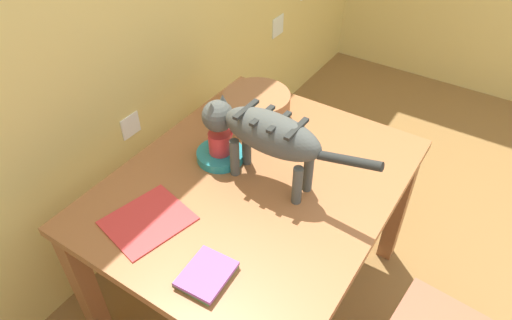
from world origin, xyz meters
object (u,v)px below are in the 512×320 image
dining_table (256,196)px  wicker_basket (257,105)px  coffee_mug (220,142)px  saucer_bowl (220,155)px  cat (263,133)px  magazine (148,221)px  book_stack (206,274)px

dining_table → wicker_basket: (0.35, 0.22, 0.15)m
coffee_mug → wicker_basket: coffee_mug is taller
dining_table → saucer_bowl: bearing=81.1°
cat → wicker_basket: (0.32, 0.24, -0.15)m
dining_table → saucer_bowl: saucer_bowl is taller
coffee_mug → dining_table: bearing=-99.9°
wicker_basket → cat: bearing=-143.7°
cat → saucer_bowl: bearing=90.0°
magazine → wicker_basket: 0.73m
coffee_mug → wicker_basket: size_ratio=0.45×
magazine → book_stack: (-0.07, -0.31, 0.01)m
dining_table → book_stack: book_stack is taller
coffee_mug → book_stack: (-0.48, -0.30, -0.07)m
cat → magazine: size_ratio=2.58×
dining_table → cat: cat is taller
cat → saucer_bowl: (0.00, 0.20, -0.19)m
dining_table → wicker_basket: wicker_basket is taller
dining_table → book_stack: 0.47m
cat → coffee_mug: bearing=89.0°
coffee_mug → magazine: bearing=178.5°
book_stack → saucer_bowl: bearing=32.1°
dining_table → coffee_mug: 0.25m
cat → magazine: (-0.40, 0.21, -0.21)m
dining_table → coffee_mug: size_ratio=9.25×
book_stack → wicker_basket: size_ratio=0.59×
dining_table → cat: (0.03, -0.01, 0.30)m
dining_table → book_stack: (-0.45, -0.11, 0.10)m
saucer_bowl → coffee_mug: 0.06m
book_stack → wicker_basket: (0.79, 0.33, 0.05)m
coffee_mug → magazine: coffee_mug is taller
cat → book_stack: cat is taller
saucer_bowl → wicker_basket: bearing=6.5°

